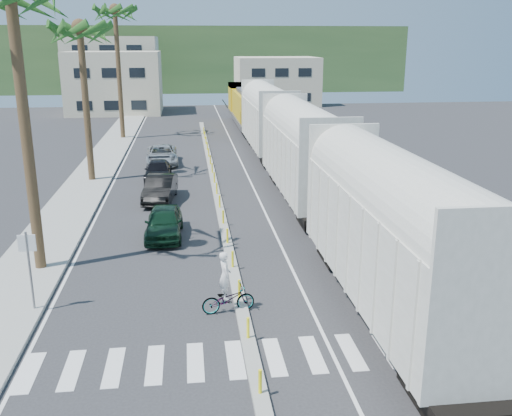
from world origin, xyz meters
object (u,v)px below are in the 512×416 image
(car_lead, at_px, (164,222))
(car_second, at_px, (160,188))
(cyclist, at_px, (227,293))
(street_sign, at_px, (29,260))

(car_lead, distance_m, car_second, 6.73)
(car_lead, xyz_separation_m, cyclist, (2.49, -8.49, -0.02))
(car_lead, bearing_deg, car_second, 95.24)
(car_second, bearing_deg, cyclist, -73.19)
(car_lead, bearing_deg, cyclist, -72.24)
(cyclist, bearing_deg, car_second, 1.85)
(car_lead, xyz_separation_m, car_second, (-0.45, 6.72, 0.02))
(car_lead, height_order, car_second, car_second)
(street_sign, bearing_deg, car_lead, 60.60)
(car_second, bearing_deg, car_lead, -80.30)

